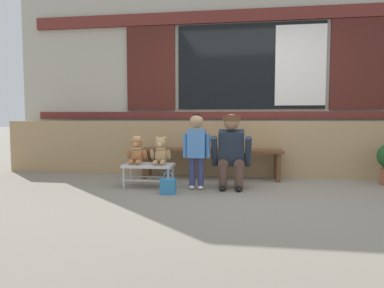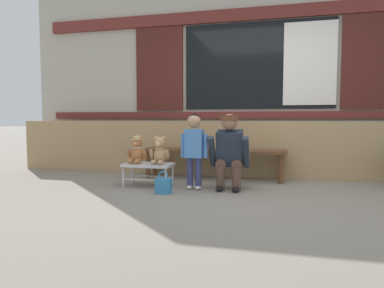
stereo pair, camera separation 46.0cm
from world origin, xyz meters
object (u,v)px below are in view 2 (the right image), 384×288
Objects in this scene: small_display_bench at (148,166)px; handbag_on_ground at (163,185)px; wooden_bench_long at (213,154)px; teddy_bear_plain at (160,151)px; child_standing at (194,142)px; adult_crouching at (230,151)px; teddy_bear_with_hat at (137,150)px.

small_display_bench is 2.35× the size of handbag_on_ground.
wooden_bench_long is 1.04m from small_display_bench.
child_standing is at bearing -5.48° from teddy_bear_plain.
small_display_bench is 0.25m from teddy_bear_plain.
teddy_bear_plain is at bearing -128.45° from wooden_bench_long.
wooden_bench_long is 3.28× the size of small_display_bench.
adult_crouching is 3.49× the size of handbag_on_ground.
wooden_bench_long is at bearing 70.43° from handbag_on_ground.
teddy_bear_with_hat reaches higher than wooden_bench_long.
teddy_bear_plain is (0.32, -0.00, -0.01)m from teddy_bear_with_hat.
adult_crouching is (0.34, -0.66, 0.11)m from wooden_bench_long.
teddy_bear_with_hat reaches higher than handbag_on_ground.
small_display_bench is at bearing -179.49° from teddy_bear_plain.
adult_crouching is at bearing 3.01° from teddy_bear_with_hat.
teddy_bear_with_hat reaches higher than small_display_bench.
adult_crouching is at bearing -62.89° from wooden_bench_long.
child_standing is (-0.10, -0.77, 0.22)m from wooden_bench_long.
teddy_bear_with_hat is 0.38× the size of child_standing.
adult_crouching reaches higher than wooden_bench_long.
teddy_bear_plain is at bearing 174.52° from child_standing.
child_standing is at bearing -97.66° from wooden_bench_long.
teddy_bear_with_hat is (-0.90, -0.73, 0.10)m from wooden_bench_long.
wooden_bench_long reaches higher than handbag_on_ground.
handbag_on_ground is at bearing -109.57° from wooden_bench_long.
handbag_on_ground is (0.34, -0.39, -0.17)m from small_display_bench.
adult_crouching reaches higher than teddy_bear_with_hat.
child_standing is at bearing -3.98° from small_display_bench.
child_standing reaches higher than teddy_bear_plain.
small_display_bench is 1.76× the size of teddy_bear_plain.
teddy_bear_plain is (0.16, 0.00, 0.20)m from small_display_bench.
adult_crouching is at bearing 3.57° from small_display_bench.
teddy_bear_with_hat is at bearing 142.10° from handbag_on_ground.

